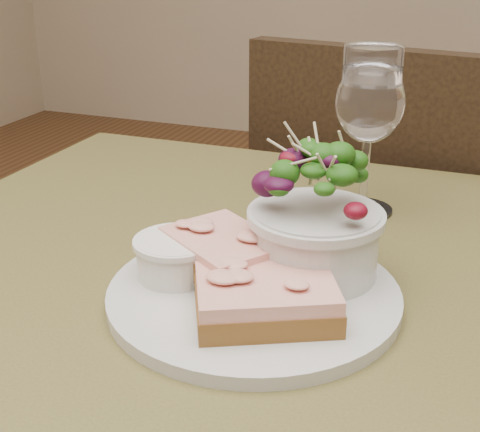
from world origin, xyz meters
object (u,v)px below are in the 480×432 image
at_px(sandwich_back, 223,251).
at_px(wine_glass, 370,107).
at_px(dinner_plate, 254,294).
at_px(ramekin, 176,255).
at_px(chair_far, 388,351).
at_px(salad_bowl, 316,213).
at_px(cafe_table, 243,379).
at_px(sandwich_front, 266,298).

height_order(sandwich_back, wine_glass, wine_glass).
relative_size(dinner_plate, ramekin, 3.63).
distance_m(chair_far, salad_bowl, 0.80).
relative_size(chair_far, dinner_plate, 3.52).
xyz_separation_m(cafe_table, sandwich_front, (0.04, -0.06, 0.13)).
xyz_separation_m(sandwich_front, wine_glass, (0.02, 0.28, 0.10)).
height_order(chair_far, sandwich_front, chair_far).
height_order(dinner_plate, sandwich_front, sandwich_front).
distance_m(dinner_plate, salad_bowl, 0.09).
bearing_deg(wine_glass, dinner_plate, -101.29).
bearing_deg(chair_far, sandwich_back, 91.39).
bearing_deg(ramekin, sandwich_back, 23.08).
xyz_separation_m(chair_far, wine_glass, (-0.00, -0.41, 0.58)).
bearing_deg(chair_far, cafe_table, 92.94).
height_order(dinner_plate, sandwich_back, sandwich_back).
bearing_deg(ramekin, salad_bowl, 23.20).
xyz_separation_m(dinner_plate, sandwich_front, (0.02, -0.04, 0.02)).
distance_m(dinner_plate, wine_glass, 0.27).
height_order(salad_bowl, wine_glass, wine_glass).
bearing_deg(chair_far, dinner_plate, 94.64).
bearing_deg(cafe_table, ramekin, -160.39).
bearing_deg(salad_bowl, wine_glass, 87.87).
bearing_deg(cafe_table, wine_glass, 73.49).
distance_m(cafe_table, dinner_plate, 0.11).
distance_m(dinner_plate, ramekin, 0.08).
relative_size(chair_far, sandwich_front, 6.55).
bearing_deg(sandwich_front, wine_glass, 58.70).
bearing_deg(ramekin, chair_far, 79.27).
height_order(dinner_plate, ramekin, ramekin).
bearing_deg(salad_bowl, sandwich_front, -100.74).
height_order(ramekin, wine_glass, wine_glass).
bearing_deg(dinner_plate, wine_glass, 78.71).
bearing_deg(sandwich_back, ramekin, -123.02).
bearing_deg(wine_glass, cafe_table, -106.51).
bearing_deg(dinner_plate, cafe_table, 132.20).
bearing_deg(dinner_plate, chair_far, 85.64).
bearing_deg(ramekin, dinner_plate, 0.73).
bearing_deg(wine_glass, sandwich_front, -94.85).
bearing_deg(dinner_plate, sandwich_back, 156.13).
bearing_deg(chair_far, salad_bowl, 98.14).
relative_size(cafe_table, sandwich_back, 6.18).
relative_size(salad_bowl, wine_glass, 0.73).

